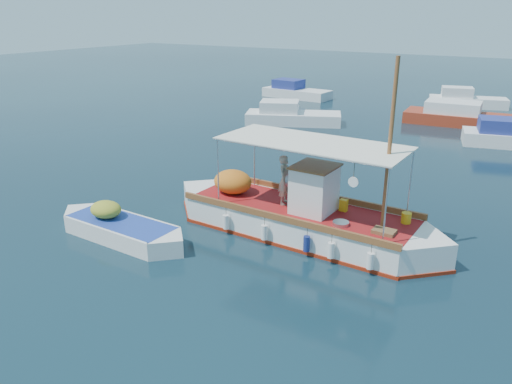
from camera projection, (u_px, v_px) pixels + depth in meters
The scene contains 8 objects.
ground at pixel (277, 234), 18.06m from camera, with size 160.00×160.00×0.00m, color black.
fishing_caique at pixel (298, 218), 17.96m from camera, with size 10.85×3.23×6.62m.
dinghy at pixel (120, 230), 17.70m from camera, with size 5.77×1.74×1.41m.
bg_boat_nw at pixel (290, 117), 35.37m from camera, with size 7.01×4.86×1.80m.
bg_boat_n at pixel (468, 118), 34.85m from camera, with size 9.24×3.47×1.80m.
bg_boat_ne at pixel (508, 138), 29.63m from camera, with size 5.72×3.39×1.80m.
bg_boat_far_w at pixel (295, 92), 45.87m from camera, with size 6.40×2.75×1.80m.
bg_boat_far_n at pixel (465, 101), 41.52m from camera, with size 6.38×3.54×1.80m.
Camera 1 is at (7.95, -14.40, 7.65)m, focal length 35.00 mm.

